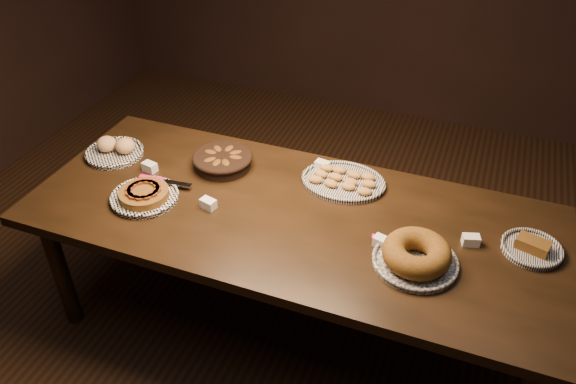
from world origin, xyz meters
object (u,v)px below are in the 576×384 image
(buffet_table, at_px, (290,225))
(bundt_cake_plate, at_px, (416,256))
(apple_tart_plate, at_px, (145,195))
(madeleine_platter, at_px, (343,181))

(buffet_table, xyz_separation_m, bundt_cake_plate, (0.59, -0.13, 0.12))
(bundt_cake_plate, bearing_deg, apple_tart_plate, -156.05)
(apple_tart_plate, height_order, bundt_cake_plate, bundt_cake_plate)
(buffet_table, distance_m, bundt_cake_plate, 0.61)
(buffet_table, bearing_deg, apple_tart_plate, -167.23)
(buffet_table, height_order, apple_tart_plate, apple_tart_plate)
(bundt_cake_plate, bearing_deg, madeleine_platter, 157.88)
(madeleine_platter, bearing_deg, apple_tart_plate, -132.84)
(buffet_table, height_order, madeleine_platter, madeleine_platter)
(apple_tart_plate, bearing_deg, bundt_cake_plate, -17.01)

